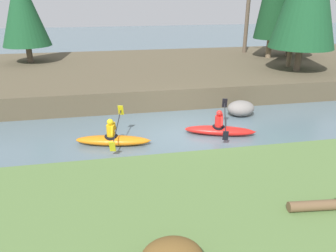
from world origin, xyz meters
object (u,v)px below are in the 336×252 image
object	(u,v)px
kayaker_middle	(113,139)
boulder_midstream	(241,108)
kayaker_lead	(220,129)
driftwood_log	(331,205)

from	to	relation	value
kayaker_middle	boulder_midstream	size ratio (longest dim) A/B	2.27
kayaker_lead	driftwood_log	distance (m)	5.81
boulder_midstream	kayaker_lead	bearing A→B (deg)	-130.58
kayaker_middle	boulder_midstream	world-z (taller)	kayaker_middle
kayaker_lead	kayaker_middle	xyz separation A→B (m)	(-4.12, -0.15, 0.00)
kayaker_lead	boulder_midstream	xyz separation A→B (m)	(1.61, 1.88, 0.13)
boulder_midstream	driftwood_log	size ratio (longest dim) A/B	0.61
kayaker_lead	driftwood_log	size ratio (longest dim) A/B	1.37
kayaker_middle	driftwood_log	distance (m)	7.36
kayaker_lead	kayaker_middle	bearing A→B (deg)	-160.30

